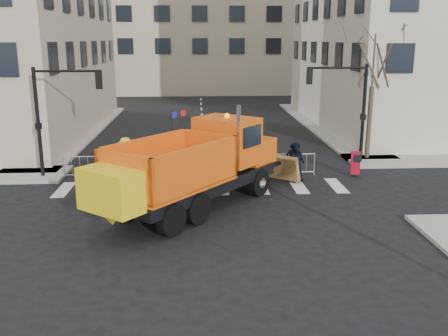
{
  "coord_description": "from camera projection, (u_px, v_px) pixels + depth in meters",
  "views": [
    {
      "loc": [
        -0.34,
        -16.58,
        6.69
      ],
      "look_at": [
        0.66,
        2.5,
        1.71
      ],
      "focal_mm": 40.0,
      "sensor_mm": 36.0,
      "label": 1
    }
  ],
  "objects": [
    {
      "name": "traffic_light_left",
      "position": [
        38.0,
        124.0,
        23.89
      ],
      "size": [
        0.18,
        0.18,
        5.4
      ],
      "primitive_type": "cylinder",
      "color": "black",
      "rests_on": "ground"
    },
    {
      "name": "cop_a",
      "position": [
        292.0,
        160.0,
        24.48
      ],
      "size": [
        0.74,
        0.6,
        1.77
      ],
      "primitive_type": "imported",
      "rotation": [
        0.0,
        0.0,
        3.45
      ],
      "color": "black",
      "rests_on": "ground"
    },
    {
      "name": "crowd_barriers",
      "position": [
        190.0,
        165.0,
        24.9
      ],
      "size": [
        12.6,
        0.6,
        1.1
      ],
      "primitive_type": null,
      "color": "#9EA0A5",
      "rests_on": "ground"
    },
    {
      "name": "street_tree",
      "position": [
        371.0,
        93.0,
        27.4
      ],
      "size": [
        3.0,
        3.0,
        7.5
      ],
      "primitive_type": null,
      "color": "#382B21",
      "rests_on": "ground"
    },
    {
      "name": "cop_c",
      "position": [
        297.0,
        165.0,
        23.67
      ],
      "size": [
        1.05,
        0.98,
        1.74
      ],
      "primitive_type": "imported",
      "rotation": [
        0.0,
        0.0,
        3.84
      ],
      "color": "black",
      "rests_on": "ground"
    },
    {
      "name": "worker",
      "position": [
        126.0,
        158.0,
        23.82
      ],
      "size": [
        1.42,
        1.0,
        1.99
      ],
      "primitive_type": "imported",
      "rotation": [
        0.0,
        0.0,
        0.22
      ],
      "color": "yellow",
      "rests_on": "sidewalk_back"
    },
    {
      "name": "plow_truck",
      "position": [
        193.0,
        165.0,
        19.64
      ],
      "size": [
        8.93,
        10.1,
        4.15
      ],
      "rotation": [
        0.0,
        0.0,
        0.89
      ],
      "color": "black",
      "rests_on": "ground"
    },
    {
      "name": "traffic_light_right",
      "position": [
        363.0,
        115.0,
        26.66
      ],
      "size": [
        0.18,
        0.18,
        5.4
      ],
      "primitive_type": "cylinder",
      "color": "black",
      "rests_on": "ground"
    },
    {
      "name": "cop_b",
      "position": [
        295.0,
        162.0,
        23.88
      ],
      "size": [
        0.97,
        0.78,
        1.91
      ],
      "primitive_type": "imported",
      "rotation": [
        0.0,
        0.0,
        3.2
      ],
      "color": "black",
      "rests_on": "ground"
    },
    {
      "name": "newspaper_box",
      "position": [
        355.0,
        163.0,
        24.72
      ],
      "size": [
        0.54,
        0.5,
        1.1
      ],
      "primitive_type": "cube",
      "rotation": [
        0.0,
        0.0,
        -0.25
      ],
      "color": "#A00C1D",
      "rests_on": "sidewalk_back"
    },
    {
      "name": "sidewalk_back",
      "position": [
        205.0,
        169.0,
        25.92
      ],
      "size": [
        64.0,
        5.0,
        0.15
      ],
      "primitive_type": "cube",
      "color": "gray",
      "rests_on": "ground"
    },
    {
      "name": "ground",
      "position": [
        209.0,
        232.0,
        17.73
      ],
      "size": [
        120.0,
        120.0,
        0.0
      ],
      "primitive_type": "plane",
      "color": "black",
      "rests_on": "ground"
    }
  ]
}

